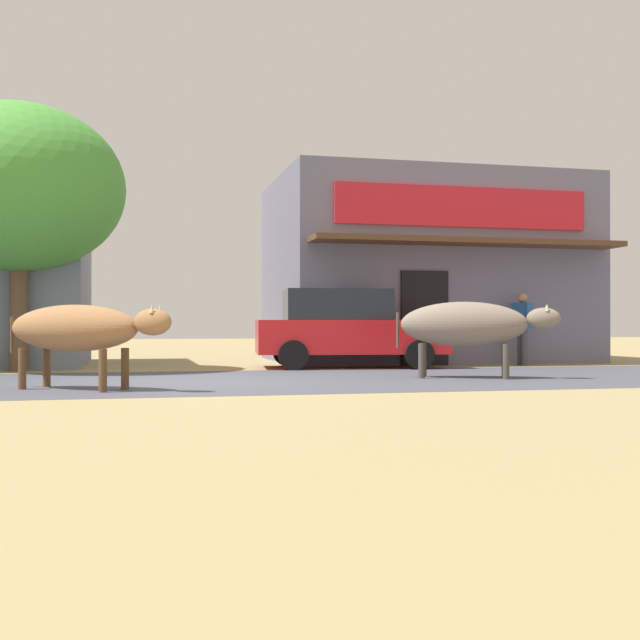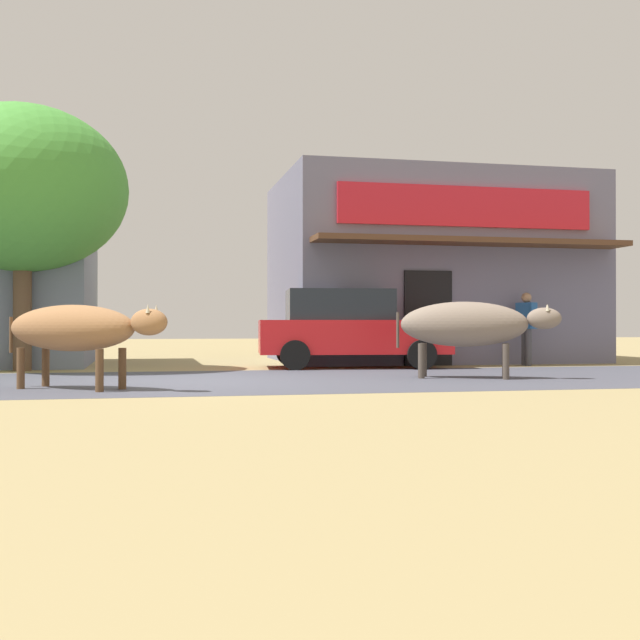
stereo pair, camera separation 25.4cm
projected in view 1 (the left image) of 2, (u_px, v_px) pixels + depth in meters
ground at (196, 381)px, 12.90m from camera, size 80.00×80.00×0.00m
asphalt_road at (196, 381)px, 12.90m from camera, size 72.00×5.67×0.00m
storefront_right_club at (423, 271)px, 20.57m from camera, size 7.46×5.94×4.54m
roadside_tree at (19, 188)px, 15.75m from camera, size 4.07×4.07×5.20m
parked_hatchback_car at (346, 328)px, 17.08m from camera, size 4.12×2.30×1.64m
cow_near_brown at (78, 329)px, 11.24m from camera, size 2.43×1.90×1.18m
cow_far_dark at (467, 325)px, 13.72m from camera, size 2.63×1.54×1.29m
pedestrian_by_shop at (522, 323)px, 17.99m from camera, size 0.41×0.61×1.62m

